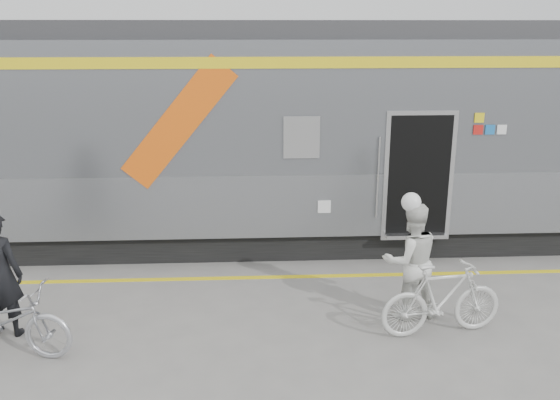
{
  "coord_description": "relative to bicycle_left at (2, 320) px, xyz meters",
  "views": [
    {
      "loc": [
        -0.2,
        -6.91,
        4.01
      ],
      "look_at": [
        0.24,
        1.6,
        1.5
      ],
      "focal_mm": 38.0,
      "sensor_mm": 36.0,
      "label": 1
    }
  ],
  "objects": [
    {
      "name": "ground",
      "position": [
        3.33,
        0.08,
        -0.48
      ],
      "size": [
        90.0,
        90.0,
        0.0
      ],
      "primitive_type": "plane",
      "color": "slate",
      "rests_on": "ground"
    },
    {
      "name": "woman",
      "position": [
        5.36,
        0.79,
        0.36
      ],
      "size": [
        0.9,
        0.75,
        1.68
      ],
      "primitive_type": "imported",
      "rotation": [
        0.0,
        0.0,
        3.29
      ],
      "color": "silver",
      "rests_on": "ground"
    },
    {
      "name": "bicycle_left",
      "position": [
        0.0,
        0.0,
        0.0
      ],
      "size": [
        1.9,
        0.93,
        0.95
      ],
      "primitive_type": "imported",
      "rotation": [
        0.0,
        0.0,
        1.4
      ],
      "color": "#B7B8BF",
      "rests_on": "ground"
    },
    {
      "name": "helmet_woman",
      "position": [
        5.36,
        0.79,
        1.34
      ],
      "size": [
        0.27,
        0.27,
        0.27
      ],
      "primitive_type": "sphere",
      "color": "white",
      "rests_on": "woman"
    },
    {
      "name": "safety_strip",
      "position": [
        3.33,
        2.23,
        -0.47
      ],
      "size": [
        24.0,
        0.12,
        0.01
      ],
      "primitive_type": "cube",
      "color": "yellow",
      "rests_on": "ground"
    },
    {
      "name": "train",
      "position": [
        3.78,
        4.27,
        1.58
      ],
      "size": [
        24.0,
        3.17,
        4.1
      ],
      "color": "black",
      "rests_on": "ground"
    },
    {
      "name": "bicycle_right",
      "position": [
        5.66,
        0.24,
        0.03
      ],
      "size": [
        1.75,
        0.72,
        1.02
      ],
      "primitive_type": "imported",
      "rotation": [
        0.0,
        0.0,
        1.72
      ],
      "color": "silver",
      "rests_on": "ground"
    }
  ]
}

